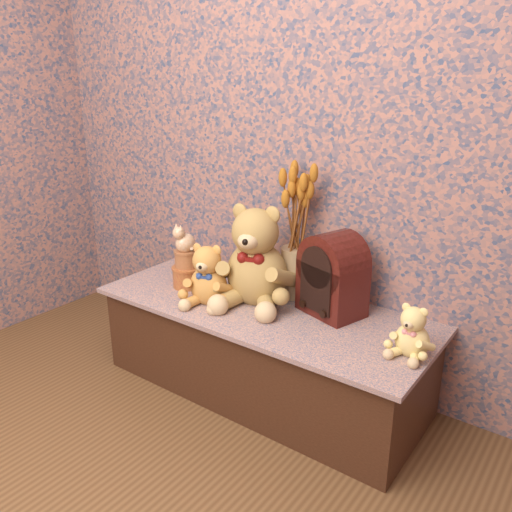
{
  "coord_description": "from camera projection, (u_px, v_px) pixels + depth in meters",
  "views": [
    {
      "loc": [
        1.18,
        -0.45,
        1.35
      ],
      "look_at": [
        0.0,
        1.16,
        0.65
      ],
      "focal_mm": 36.9,
      "sensor_mm": 36.0,
      "label": 1
    }
  ],
  "objects": [
    {
      "name": "biscuit_tin_lower",
      "position": [
        187.0,
        277.0,
        2.43
      ],
      "size": [
        0.15,
        0.15,
        0.09
      ],
      "primitive_type": "cylinder",
      "rotation": [
        0.0,
        0.0,
        -0.19
      ],
      "color": "#BB8436",
      "rests_on": "display_shelf"
    },
    {
      "name": "teddy_large",
      "position": [
        257.0,
        250.0,
        2.23
      ],
      "size": [
        0.47,
        0.52,
        0.46
      ],
      "primitive_type": null,
      "rotation": [
        0.0,
        0.0,
        0.28
      ],
      "color": "olive",
      "rests_on": "display_shelf"
    },
    {
      "name": "display_shelf",
      "position": [
        263.0,
        348.0,
        2.31
      ],
      "size": [
        1.46,
        0.59,
        0.41
      ],
      "primitive_type": "cube",
      "color": "#374971",
      "rests_on": "ground"
    },
    {
      "name": "cat_figurine",
      "position": [
        185.0,
        237.0,
        2.36
      ],
      "size": [
        0.12,
        0.13,
        0.13
      ],
      "primitive_type": null,
      "rotation": [
        0.0,
        0.0,
        -0.21
      ],
      "color": "silver",
      "rests_on": "biscuit_tin_upper"
    },
    {
      "name": "teddy_small",
      "position": [
        413.0,
        328.0,
        1.83
      ],
      "size": [
        0.17,
        0.2,
        0.2
      ],
      "primitive_type": null,
      "rotation": [
        0.0,
        0.0,
        -0.08
      ],
      "color": "#E2C66B",
      "rests_on": "display_shelf"
    },
    {
      "name": "ceramic_vase",
      "position": [
        296.0,
        272.0,
        2.31
      ],
      "size": [
        0.17,
        0.17,
        0.22
      ],
      "primitive_type": "cylinder",
      "rotation": [
        0.0,
        0.0,
        0.31
      ],
      "color": "tan",
      "rests_on": "display_shelf"
    },
    {
      "name": "teddy_medium",
      "position": [
        208.0,
        271.0,
        2.24
      ],
      "size": [
        0.3,
        0.32,
        0.28
      ],
      "primitive_type": null,
      "rotation": [
        0.0,
        0.0,
        0.33
      ],
      "color": "gold",
      "rests_on": "display_shelf"
    },
    {
      "name": "cathedral_radio",
      "position": [
        333.0,
        274.0,
        2.12
      ],
      "size": [
        0.29,
        0.25,
        0.34
      ],
      "primitive_type": null,
      "rotation": [
        0.0,
        0.0,
        -0.3
      ],
      "color": "#370F0A",
      "rests_on": "display_shelf"
    },
    {
      "name": "dried_stalks",
      "position": [
        298.0,
        195.0,
        2.19
      ],
      "size": [
        0.26,
        0.26,
        0.47
      ],
      "primitive_type": null,
      "rotation": [
        0.0,
        0.0,
        0.06
      ],
      "color": "#AE641B",
      "rests_on": "ceramic_vase"
    },
    {
      "name": "biscuit_tin_upper",
      "position": [
        186.0,
        259.0,
        2.4
      ],
      "size": [
        0.12,
        0.12,
        0.08
      ],
      "primitive_type": "cylinder",
      "rotation": [
        0.0,
        0.0,
        -0.19
      ],
      "color": "tan",
      "rests_on": "biscuit_tin_lower"
    }
  ]
}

